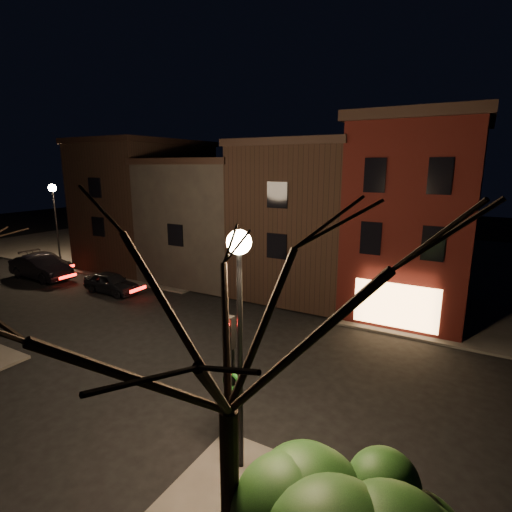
{
  "coord_description": "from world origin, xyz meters",
  "views": [
    {
      "loc": [
        11.13,
        -13.89,
        8.09
      ],
      "look_at": [
        0.59,
        4.73,
        3.2
      ],
      "focal_mm": 28.0,
      "sensor_mm": 36.0,
      "label": 1
    }
  ],
  "objects_px": {
    "street_lamp_far": "(54,202)",
    "parked_car_c": "(46,262)",
    "parked_car_a": "(111,283)",
    "bare_tree_right": "(226,283)",
    "parked_car_b": "(41,267)",
    "street_lamp_near": "(239,287)",
    "traffic_signal": "(231,362)"
  },
  "relations": [
    {
      "from": "street_lamp_far",
      "to": "parked_car_c",
      "type": "relative_size",
      "value": 1.32
    },
    {
      "from": "bare_tree_right",
      "to": "parked_car_b",
      "type": "distance_m",
      "value": 26.76
    },
    {
      "from": "street_lamp_near",
      "to": "bare_tree_right",
      "type": "bearing_deg",
      "value": -62.53
    },
    {
      "from": "street_lamp_far",
      "to": "parked_car_a",
      "type": "relative_size",
      "value": 1.64
    },
    {
      "from": "bare_tree_right",
      "to": "street_lamp_far",
      "type": "bearing_deg",
      "value": 150.98
    },
    {
      "from": "parked_car_c",
      "to": "parked_car_a",
      "type": "bearing_deg",
      "value": -95.62
    },
    {
      "from": "street_lamp_far",
      "to": "traffic_signal",
      "type": "relative_size",
      "value": 1.6
    },
    {
      "from": "street_lamp_near",
      "to": "bare_tree_right",
      "type": "distance_m",
      "value": 2.98
    },
    {
      "from": "parked_car_a",
      "to": "parked_car_b",
      "type": "distance_m",
      "value": 7.04
    },
    {
      "from": "bare_tree_right",
      "to": "parked_car_c",
      "type": "height_order",
      "value": "bare_tree_right"
    },
    {
      "from": "parked_car_b",
      "to": "traffic_signal",
      "type": "bearing_deg",
      "value": -109.64
    },
    {
      "from": "parked_car_a",
      "to": "parked_car_b",
      "type": "bearing_deg",
      "value": 92.62
    },
    {
      "from": "street_lamp_near",
      "to": "parked_car_c",
      "type": "distance_m",
      "value": 26.7
    },
    {
      "from": "parked_car_b",
      "to": "parked_car_c",
      "type": "height_order",
      "value": "parked_car_b"
    },
    {
      "from": "traffic_signal",
      "to": "parked_car_b",
      "type": "relative_size",
      "value": 0.78
    },
    {
      "from": "bare_tree_right",
      "to": "parked_car_b",
      "type": "bearing_deg",
      "value": 154.62
    },
    {
      "from": "parked_car_a",
      "to": "parked_car_c",
      "type": "relative_size",
      "value": 0.81
    },
    {
      "from": "parked_car_a",
      "to": "parked_car_b",
      "type": "relative_size",
      "value": 0.76
    },
    {
      "from": "street_lamp_far",
      "to": "traffic_signal",
      "type": "bearing_deg",
      "value": -25.45
    },
    {
      "from": "traffic_signal",
      "to": "parked_car_a",
      "type": "xyz_separation_m",
      "value": [
        -14.77,
        8.5,
        -2.13
      ]
    },
    {
      "from": "parked_car_b",
      "to": "bare_tree_right",
      "type": "bearing_deg",
      "value": -114.29
    },
    {
      "from": "bare_tree_right",
      "to": "parked_car_c",
      "type": "relative_size",
      "value": 1.74
    },
    {
      "from": "traffic_signal",
      "to": "parked_car_c",
      "type": "relative_size",
      "value": 0.83
    },
    {
      "from": "street_lamp_far",
      "to": "parked_car_b",
      "type": "height_order",
      "value": "street_lamp_far"
    },
    {
      "from": "parked_car_b",
      "to": "street_lamp_near",
      "type": "bearing_deg",
      "value": -110.23
    },
    {
      "from": "street_lamp_near",
      "to": "parked_car_c",
      "type": "xyz_separation_m",
      "value": [
        -24.21,
        10.33,
        -4.47
      ]
    },
    {
      "from": "street_lamp_far",
      "to": "bare_tree_right",
      "type": "distance_m",
      "value": 30.32
    },
    {
      "from": "bare_tree_right",
      "to": "parked_car_c",
      "type": "bearing_deg",
      "value": 153.31
    },
    {
      "from": "parked_car_a",
      "to": "street_lamp_far",
      "type": "bearing_deg",
      "value": 72.49
    },
    {
      "from": "street_lamp_near",
      "to": "parked_car_b",
      "type": "height_order",
      "value": "street_lamp_near"
    },
    {
      "from": "street_lamp_far",
      "to": "parked_car_a",
      "type": "xyz_separation_m",
      "value": [
        9.83,
        -3.2,
        -4.5
      ]
    },
    {
      "from": "parked_car_b",
      "to": "street_lamp_far",
      "type": "bearing_deg",
      "value": 40.09
    }
  ]
}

